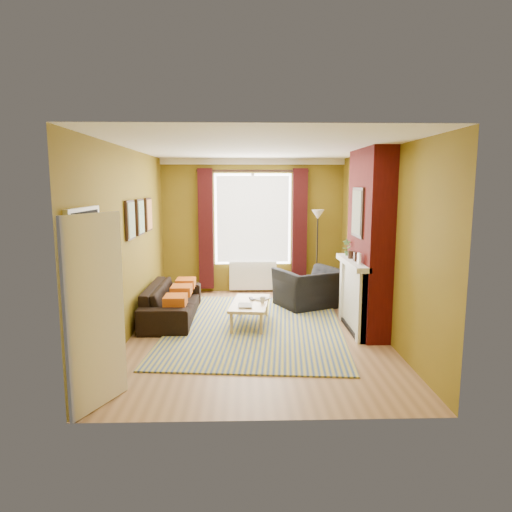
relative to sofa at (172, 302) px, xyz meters
name	(u,v)px	position (x,y,z in m)	size (l,w,h in m)	color
ground	(256,331)	(1.42, -0.72, -0.29)	(5.50, 5.50, 0.00)	olive
room_walls	(295,241)	(2.05, -0.44, 1.08)	(3.82, 5.54, 2.83)	#786317
striped_rug	(255,327)	(1.41, -0.53, -0.28)	(3.06, 4.01, 0.02)	#2F4A83
sofa	(172,302)	(0.00, 0.00, 0.00)	(2.02, 0.79, 0.59)	black
armchair	(309,288)	(2.45, 0.69, 0.06)	(1.10, 0.96, 0.72)	black
coffee_table	(250,305)	(1.32, -0.40, 0.04)	(0.71, 1.20, 0.38)	tan
wicker_stool	(284,285)	(2.06, 1.68, -0.09)	(0.38, 0.38, 0.41)	olive
floor_lamp	(318,228)	(2.73, 1.62, 1.10)	(0.30, 0.30, 1.77)	black
book_a	(238,306)	(1.14, -0.66, 0.10)	(0.21, 0.29, 0.03)	#999999
book_b	(258,298)	(1.47, -0.15, 0.10)	(0.19, 0.25, 0.02)	#999999
mug	(263,300)	(1.53, -0.42, 0.13)	(0.09, 0.09, 0.08)	#999999
tv_remote	(252,299)	(1.35, -0.22, 0.10)	(0.09, 0.18, 0.02)	#242426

